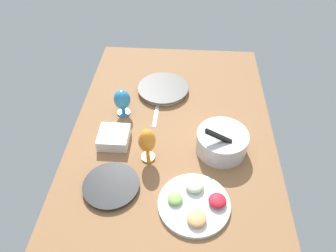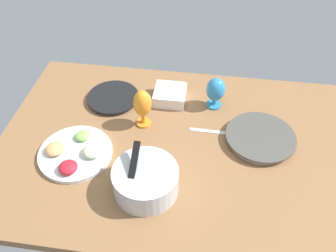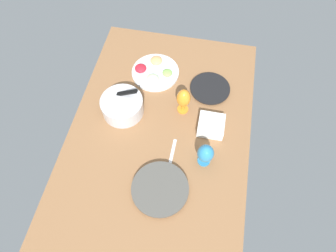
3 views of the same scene
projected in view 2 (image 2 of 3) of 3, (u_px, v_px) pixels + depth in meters
ground_plane at (183, 148)px, 151.21cm from camera, size 160.00×104.00×4.00cm
dinner_plate_left at (260, 138)px, 150.64cm from camera, size 29.92×29.92×3.12cm
dinner_plate_right at (113, 98)px, 170.27cm from camera, size 24.98×24.98×2.21cm
mixing_bowl at (146, 180)px, 129.81cm from camera, size 24.71×24.71×17.28cm
fruit_platter at (75, 153)px, 144.61cm from camera, size 30.54×30.54×5.27cm
hurricane_glass_orange at (143, 105)px, 151.26cm from camera, size 8.10×8.10×18.53cm
hurricane_glass_blue at (216, 90)px, 161.53cm from camera, size 8.86×8.86×15.60cm
square_bowl_white at (170, 94)px, 168.65cm from camera, size 14.85×14.85×5.97cm
fork_by_left_plate at (210, 131)px, 155.39cm from camera, size 18.03×2.15×0.60cm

